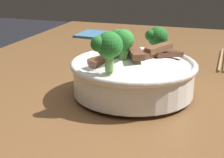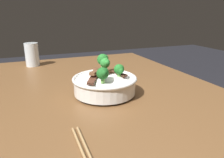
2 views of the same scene
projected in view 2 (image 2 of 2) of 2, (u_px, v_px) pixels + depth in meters
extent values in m
cube|color=brown|center=(114.00, 101.00, 0.82)|extent=(1.51, 0.92, 0.04)
cube|color=brown|center=(22.00, 126.00, 1.40)|extent=(0.08, 0.08, 0.74)
cube|color=brown|center=(126.00, 107.00, 1.67)|extent=(0.08, 0.08, 0.74)
cylinder|color=white|center=(105.00, 93.00, 0.82)|extent=(0.10, 0.10, 0.01)
cylinder|color=white|center=(105.00, 85.00, 0.81)|extent=(0.24, 0.24, 0.06)
torus|color=white|center=(105.00, 78.00, 0.80)|extent=(0.25, 0.25, 0.01)
ellipsoid|color=white|center=(105.00, 82.00, 0.81)|extent=(0.21, 0.21, 0.07)
cube|color=#4C2B1E|center=(93.00, 79.00, 0.74)|extent=(0.08, 0.06, 0.02)
cube|color=brown|center=(102.00, 70.00, 0.80)|extent=(0.08, 0.06, 0.02)
cube|color=brown|center=(94.00, 73.00, 0.76)|extent=(0.06, 0.05, 0.02)
cube|color=brown|center=(113.00, 71.00, 0.84)|extent=(0.08, 0.06, 0.02)
cube|color=#563323|center=(98.00, 74.00, 0.78)|extent=(0.07, 0.05, 0.01)
cube|color=#4C2B1E|center=(121.00, 75.00, 0.79)|extent=(0.05, 0.04, 0.01)
cube|color=#563323|center=(108.00, 75.00, 0.80)|extent=(0.04, 0.07, 0.02)
cylinder|color=#7AB256|center=(119.00, 75.00, 0.78)|extent=(0.01, 0.01, 0.02)
sphere|color=#237028|center=(119.00, 69.00, 0.77)|extent=(0.04, 0.04, 0.04)
sphere|color=#237028|center=(121.00, 71.00, 0.76)|extent=(0.02, 0.02, 0.02)
sphere|color=#237028|center=(121.00, 68.00, 0.78)|extent=(0.02, 0.02, 0.02)
cylinder|color=#6BA84C|center=(103.00, 80.00, 0.72)|extent=(0.01, 0.01, 0.02)
sphere|color=#1E6023|center=(103.00, 73.00, 0.72)|extent=(0.04, 0.04, 0.04)
sphere|color=#1E6023|center=(104.00, 74.00, 0.70)|extent=(0.02, 0.02, 0.02)
sphere|color=#1E6023|center=(105.00, 71.00, 0.73)|extent=(0.02, 0.02, 0.02)
cylinder|color=#5B9947|center=(105.00, 70.00, 0.82)|extent=(0.02, 0.02, 0.03)
sphere|color=#2D8433|center=(105.00, 63.00, 0.81)|extent=(0.04, 0.04, 0.04)
sphere|color=#2D8433|center=(107.00, 63.00, 0.80)|extent=(0.02, 0.02, 0.02)
sphere|color=#2D8433|center=(107.00, 62.00, 0.82)|extent=(0.02, 0.02, 0.02)
cylinder|color=#6BA84C|center=(103.00, 67.00, 0.87)|extent=(0.02, 0.02, 0.03)
sphere|color=#237028|center=(103.00, 59.00, 0.86)|extent=(0.05, 0.05, 0.05)
sphere|color=#237028|center=(105.00, 60.00, 0.85)|extent=(0.02, 0.02, 0.02)
sphere|color=#237028|center=(105.00, 58.00, 0.88)|extent=(0.03, 0.03, 0.03)
cylinder|color=white|center=(33.00, 65.00, 1.25)|extent=(0.07, 0.07, 0.00)
cylinder|color=white|center=(32.00, 55.00, 1.23)|extent=(0.08, 0.08, 0.14)
cylinder|color=silver|center=(33.00, 61.00, 1.25)|extent=(0.07, 0.07, 0.05)
cylinder|color=#9E7A4C|center=(83.00, 154.00, 0.47)|extent=(0.23, 0.01, 0.01)
cylinder|color=#9E7A4C|center=(88.00, 152.00, 0.48)|extent=(0.23, 0.01, 0.01)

